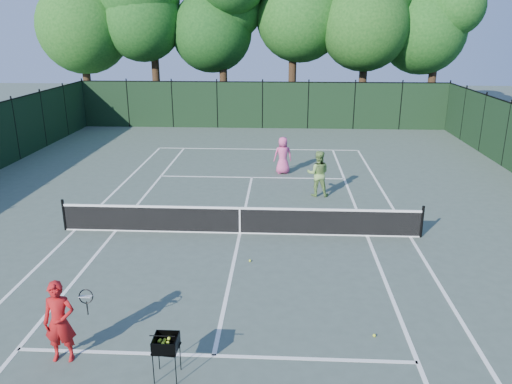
{
  "coord_description": "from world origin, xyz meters",
  "views": [
    {
      "loc": [
        1.32,
        -14.96,
        6.37
      ],
      "look_at": [
        0.47,
        1.0,
        1.1
      ],
      "focal_mm": 35.0,
      "sensor_mm": 36.0,
      "label": 1
    }
  ],
  "objects_px": {
    "ball_hopper": "(166,344)",
    "loose_ball_near_cart": "(374,335)",
    "coach": "(60,322)",
    "player_pink": "(283,155)",
    "player_green": "(318,174)",
    "loose_ball_midcourt": "(250,261)"
  },
  "relations": [
    {
      "from": "player_pink",
      "to": "loose_ball_midcourt",
      "type": "relative_size",
      "value": 24.97
    },
    {
      "from": "coach",
      "to": "loose_ball_near_cart",
      "type": "xyz_separation_m",
      "value": [
        6.39,
        1.09,
        -0.83
      ]
    },
    {
      "from": "ball_hopper",
      "to": "loose_ball_near_cart",
      "type": "xyz_separation_m",
      "value": [
        4.19,
        1.52,
        -0.71
      ]
    },
    {
      "from": "player_pink",
      "to": "loose_ball_near_cart",
      "type": "bearing_deg",
      "value": 89.03
    },
    {
      "from": "coach",
      "to": "ball_hopper",
      "type": "height_order",
      "value": "coach"
    },
    {
      "from": "player_green",
      "to": "loose_ball_midcourt",
      "type": "bearing_deg",
      "value": 71.57
    },
    {
      "from": "loose_ball_near_cart",
      "to": "ball_hopper",
      "type": "bearing_deg",
      "value": -160.05
    },
    {
      "from": "coach",
      "to": "loose_ball_near_cart",
      "type": "distance_m",
      "value": 6.54
    },
    {
      "from": "coach",
      "to": "loose_ball_midcourt",
      "type": "relative_size",
      "value": 25.37
    },
    {
      "from": "player_pink",
      "to": "player_green",
      "type": "relative_size",
      "value": 0.93
    },
    {
      "from": "player_green",
      "to": "ball_hopper",
      "type": "distance_m",
      "value": 11.65
    },
    {
      "from": "player_green",
      "to": "loose_ball_midcourt",
      "type": "height_order",
      "value": "player_green"
    },
    {
      "from": "player_green",
      "to": "loose_ball_near_cart",
      "type": "bearing_deg",
      "value": 96.11
    },
    {
      "from": "loose_ball_midcourt",
      "to": "loose_ball_near_cart",
      "type": "bearing_deg",
      "value": -50.11
    },
    {
      "from": "player_green",
      "to": "loose_ball_near_cart",
      "type": "distance_m",
      "value": 9.63
    },
    {
      "from": "player_green",
      "to": "player_pink",
      "type": "bearing_deg",
      "value": -63.81
    },
    {
      "from": "player_green",
      "to": "ball_hopper",
      "type": "height_order",
      "value": "player_green"
    },
    {
      "from": "loose_ball_near_cart",
      "to": "loose_ball_midcourt",
      "type": "relative_size",
      "value": 1.0
    },
    {
      "from": "ball_hopper",
      "to": "loose_ball_midcourt",
      "type": "xyz_separation_m",
      "value": [
        1.26,
        5.03,
        -0.71
      ]
    },
    {
      "from": "coach",
      "to": "loose_ball_midcourt",
      "type": "distance_m",
      "value": 5.82
    },
    {
      "from": "player_pink",
      "to": "ball_hopper",
      "type": "xyz_separation_m",
      "value": [
        -2.17,
        -14.24,
        -0.11
      ]
    },
    {
      "from": "player_pink",
      "to": "player_green",
      "type": "bearing_deg",
      "value": 103.85
    }
  ]
}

